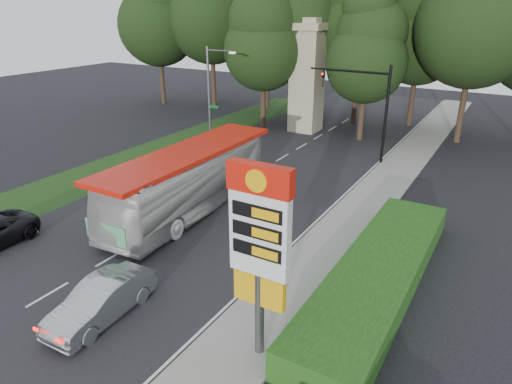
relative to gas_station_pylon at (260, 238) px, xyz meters
The scene contains 18 objects.
ground 10.41m from the gas_station_pylon, 167.77° to the right, with size 120.00×120.00×0.00m, color black.
road_surface 14.30m from the gas_station_pylon, 132.60° to the left, with size 14.00×80.00×0.02m, color black.
sidewalk_right 10.95m from the gas_station_pylon, 94.00° to the left, with size 3.00×80.00×0.12m, color gray.
grass_verge_left 25.01m from the gas_station_pylon, 139.44° to the left, with size 5.00×50.00×0.02m, color #193814.
hedge 7.49m from the gas_station_pylon, 69.05° to the left, with size 3.00×14.00×1.20m, color #194412.
gas_station_pylon is the anchor object (origin of this frame).
traffic_signal_mast 22.29m from the gas_station_pylon, 99.09° to the left, with size 6.10×0.35×7.20m.
streetlight_signs 25.74m from the gas_station_pylon, 128.96° to the left, with size 2.75×0.98×8.00m.
monument 30.17m from the gas_station_pylon, 111.80° to the left, with size 3.00×3.00×10.05m.
tree_far_west 44.43m from the gas_station_pylon, 135.18° to the left, with size 8.96×8.96×17.60m.
tree_west_near 40.31m from the gas_station_pylon, 118.74° to the left, with size 8.40×8.40×16.50m.
tree_center_right 34.64m from the gas_station_pylon, 103.95° to the left, with size 9.24×9.24×18.15m.
tree_east_near 35.54m from the gas_station_pylon, 95.22° to the left, with size 8.12×8.12×15.95m.
tree_east_mid 31.82m from the gas_station_pylon, 86.68° to the left, with size 9.52×9.52×18.70m.
tree_monument_left 31.28m from the gas_station_pylon, 119.37° to the left, with size 7.28×7.28×14.30m.
tree_monument_right 28.32m from the gas_station_pylon, 101.71° to the left, with size 6.72×6.72×13.20m.
transit_bus 12.74m from the gas_station_pylon, 138.61° to the left, with size 3.00×12.82×3.57m, color beige.
sedan_silver 7.26m from the gas_station_pylon, 167.69° to the right, with size 1.61×4.61×1.52m, color #A3A7AA.
Camera 1 is at (15.35, -8.71, 11.08)m, focal length 32.00 mm.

